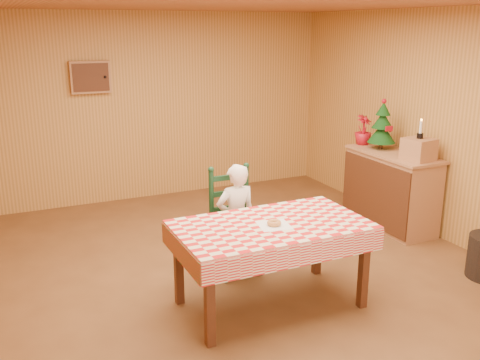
# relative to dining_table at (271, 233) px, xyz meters

# --- Properties ---
(ground) EXTENTS (6.00, 6.00, 0.00)m
(ground) POSITION_rel_dining_table_xyz_m (0.06, 0.57, -0.69)
(ground) COLOR brown
(ground) RESTS_ON ground
(cabin_walls) EXTENTS (5.10, 6.05, 2.65)m
(cabin_walls) POSITION_rel_dining_table_xyz_m (0.06, 1.10, 1.14)
(cabin_walls) COLOR #C69147
(cabin_walls) RESTS_ON ground
(dining_table) EXTENTS (1.66, 0.96, 0.77)m
(dining_table) POSITION_rel_dining_table_xyz_m (0.00, 0.00, 0.00)
(dining_table) COLOR #4F2815
(dining_table) RESTS_ON ground
(ladder_chair) EXTENTS (0.44, 0.40, 1.08)m
(ladder_chair) POSITION_rel_dining_table_xyz_m (-0.00, 0.79, -0.18)
(ladder_chair) COLOR #103119
(ladder_chair) RESTS_ON ground
(seated_child) EXTENTS (0.41, 0.27, 1.12)m
(seated_child) POSITION_rel_dining_table_xyz_m (0.00, 0.73, -0.13)
(seated_child) COLOR white
(seated_child) RESTS_ON ground
(napkin) EXTENTS (0.30, 0.30, 0.00)m
(napkin) POSITION_rel_dining_table_xyz_m (0.00, -0.05, 0.08)
(napkin) COLOR white
(napkin) RESTS_ON dining_table
(donut) EXTENTS (0.15, 0.15, 0.04)m
(donut) POSITION_rel_dining_table_xyz_m (0.00, -0.05, 0.11)
(donut) COLOR #CB8C49
(donut) RESTS_ON napkin
(shelf_unit) EXTENTS (0.54, 1.24, 0.93)m
(shelf_unit) POSITION_rel_dining_table_xyz_m (2.26, 1.13, -0.22)
(shelf_unit) COLOR #B57E51
(shelf_unit) RESTS_ON ground
(crate) EXTENTS (0.34, 0.34, 0.25)m
(crate) POSITION_rel_dining_table_xyz_m (2.27, 0.73, 0.37)
(crate) COLOR #B57E51
(crate) RESTS_ON shelf_unit
(christmas_tree) EXTENTS (0.34, 0.34, 0.62)m
(christmas_tree) POSITION_rel_dining_table_xyz_m (2.27, 1.38, 0.52)
(christmas_tree) COLOR #4F2815
(christmas_tree) RESTS_ON shelf_unit
(flower_arrangement) EXTENTS (0.26, 0.26, 0.38)m
(flower_arrangement) POSITION_rel_dining_table_xyz_m (2.22, 1.68, 0.43)
(flower_arrangement) COLOR #A20F1C
(flower_arrangement) RESTS_ON shelf_unit
(candle_set) EXTENTS (0.07, 0.07, 0.22)m
(candle_set) POSITION_rel_dining_table_xyz_m (2.27, 0.73, 0.56)
(candle_set) COLOR black
(candle_set) RESTS_ON crate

